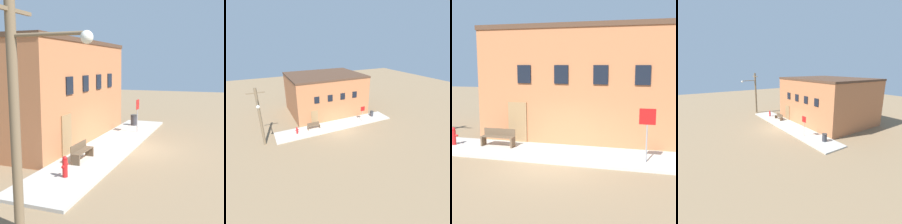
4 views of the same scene
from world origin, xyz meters
TOP-DOWN VIEW (x-y plane):
  - ground_plane at (0.00, 0.00)m, footprint 80.00×80.00m
  - sidewalk at (0.00, 1.42)m, footprint 16.32×2.84m
  - brick_building at (0.64, 7.31)m, footprint 11.10×9.06m
  - fire_hydrant at (-5.49, 1.38)m, footprint 0.45×0.22m
  - stop_sign at (3.80, 0.90)m, footprint 0.65×0.06m
  - bench at (-3.22, 1.73)m, footprint 1.65×0.44m
  - trash_bin at (6.10, 1.80)m, footprint 0.53×0.53m
  - utility_pole at (-9.35, 0.60)m, footprint 1.80×2.47m

SIDE VIEW (x-z plane):
  - ground_plane at x=0.00m, z-range 0.00..0.00m
  - sidewalk at x=0.00m, z-range 0.00..0.13m
  - trash_bin at x=6.10m, z-range 0.13..0.93m
  - bench at x=-3.22m, z-range 0.14..0.99m
  - fire_hydrant at x=-5.49m, z-range 0.13..1.02m
  - stop_sign at x=3.80m, z-range 0.57..2.79m
  - brick_building at x=0.64m, z-range 0.00..6.08m
  - utility_pole at x=-9.35m, z-range 0.27..6.86m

